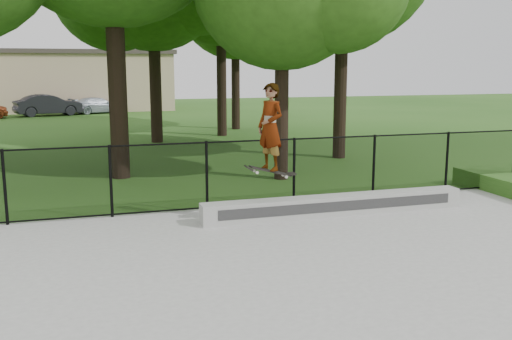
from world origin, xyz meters
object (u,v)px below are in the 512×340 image
object	(u,v)px
car_c	(98,105)
skater_airborne	(270,129)
grind_ledge	(336,205)
car_b	(49,105)

from	to	relation	value
car_c	skater_airborne	world-z (taller)	skater_airborne
grind_ledge	car_b	world-z (taller)	car_b
grind_ledge	car_c	world-z (taller)	car_c
grind_ledge	car_b	xyz separation A→B (m)	(-6.94, 28.51, 0.42)
car_c	skater_airborne	size ratio (longest dim) A/B	1.82
grind_ledge	car_c	bearing A→B (deg)	97.36
car_c	skater_airborne	bearing A→B (deg)	163.48
grind_ledge	car_c	size ratio (longest dim) A/B	1.68
car_b	car_c	size ratio (longest dim) A/B	1.11
car_b	grind_ledge	bearing A→B (deg)	175.96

